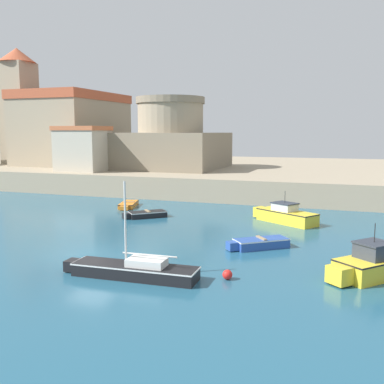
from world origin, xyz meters
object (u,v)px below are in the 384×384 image
church (65,125)px  fortress (171,142)px  dinghy_black_4 (146,214)px  motorboat_yellow_5 (373,264)px  mooring_buoy (227,275)px  harbor_shed_near_wharf (83,148)px  motorboat_yellow_3 (285,215)px  dinghy_blue_6 (259,243)px  dinghy_orange_2 (128,204)px  sailboat_black_0 (134,269)px

church → fortress: church is taller
dinghy_black_4 → church: 33.18m
motorboat_yellow_5 → mooring_buoy: 6.97m
harbor_shed_near_wharf → fortress: bearing=43.0°
motorboat_yellow_3 → mooring_buoy: bearing=-92.4°
dinghy_black_4 → dinghy_blue_6: size_ratio=0.92×
dinghy_orange_2 → harbor_shed_near_wharf: 14.41m
church → dinghy_blue_6: bearing=-40.4°
mooring_buoy → harbor_shed_near_wharf: (-24.47, 25.41, 4.69)m
sailboat_black_0 → dinghy_orange_2: 20.38m
motorboat_yellow_3 → church: bearing=148.9°
dinghy_blue_6 → dinghy_orange_2: bearing=143.6°
dinghy_orange_2 → mooring_buoy: bearing=-50.0°
motorboat_yellow_3 → church: 40.58m
dinghy_blue_6 → mooring_buoy: (-0.27, -6.16, -0.08)m
dinghy_blue_6 → fortress: fortress is taller
dinghy_black_4 → church: (-23.34, 22.34, 7.59)m
motorboat_yellow_5 → sailboat_black_0: bearing=-159.8°
dinghy_blue_6 → sailboat_black_0: bearing=-121.6°
motorboat_yellow_3 → mooring_buoy: (-0.59, -14.32, -0.35)m
mooring_buoy → dinghy_orange_2: bearing=130.0°
motorboat_yellow_3 → church: size_ratio=0.33×
motorboat_yellow_3 → dinghy_blue_6: 8.17m
church → harbor_shed_near_wharf: (9.12, -9.53, -2.93)m
church → motorboat_yellow_5: bearing=-38.9°
dinghy_orange_2 → mooring_buoy: (14.01, -16.68, 0.00)m
dinghy_orange_2 → harbor_shed_near_wharf: size_ratio=0.72×
dinghy_blue_6 → harbor_shed_near_wharf: harbor_shed_near_wharf is taller
dinghy_black_4 → harbor_shed_near_wharf: bearing=138.0°
dinghy_black_4 → harbor_shed_near_wharf: harbor_shed_near_wharf is taller
motorboat_yellow_3 → dinghy_black_4: size_ratio=1.63×
motorboat_yellow_5 → dinghy_blue_6: bearing=150.6°
motorboat_yellow_5 → harbor_shed_near_wharf: 38.57m
motorboat_yellow_5 → church: bearing=141.1°
dinghy_orange_2 → fortress: fortress is taller
sailboat_black_0 → motorboat_yellow_3: size_ratio=1.27×
motorboat_yellow_3 → fortress: 25.69m
church → fortress: bearing=-6.9°
motorboat_yellow_5 → harbor_shed_near_wharf: harbor_shed_near_wharf is taller
sailboat_black_0 → dinghy_black_4: sailboat_black_0 is taller
motorboat_yellow_5 → church: size_ratio=0.29×
mooring_buoy → church: bearing=133.9°
motorboat_yellow_5 → fortress: bearing=127.2°
dinghy_orange_2 → dinghy_blue_6: (14.28, -10.52, 0.08)m
mooring_buoy → harbor_shed_near_wharf: 35.59m
sailboat_black_0 → mooring_buoy: bearing=16.0°
sailboat_black_0 → dinghy_blue_6: sailboat_black_0 is taller
sailboat_black_0 → mooring_buoy: size_ratio=14.39×
sailboat_black_0 → motorboat_yellow_3: sailboat_black_0 is taller
dinghy_blue_6 → mooring_buoy: bearing=-92.5°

